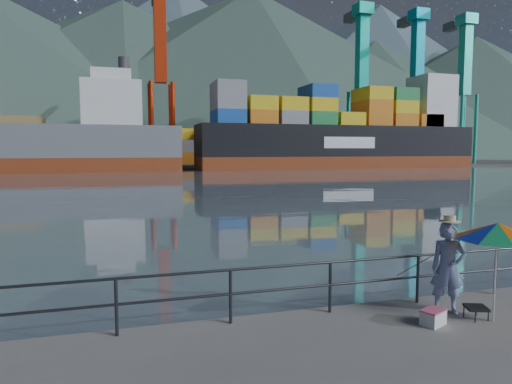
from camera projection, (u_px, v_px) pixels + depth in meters
harbor_water at (130, 161)px, 131.10m from camera, size 500.00×280.00×0.00m
far_dock at (182, 165)px, 98.64m from camera, size 200.00×40.00×0.40m
guardrail at (282, 291)px, 8.62m from camera, size 22.00×0.06×1.03m
mountains at (211, 81)px, 213.07m from camera, size 600.00×332.80×80.00m
port_cranes at (288, 88)px, 94.55m from camera, size 116.00×28.00×38.40m
container_stacks at (273, 150)px, 105.28m from camera, size 58.00×8.40×7.80m
fisherman at (448, 268)px, 8.87m from camera, size 0.76×0.65×1.78m
beach_umbrella at (497, 231)px, 8.32m from camera, size 1.97×1.97×1.86m
folding_stool at (476, 312)px, 8.58m from camera, size 0.48×0.48×0.25m
cooler_bag at (433, 318)px, 8.30m from camera, size 0.53×0.46×0.26m
fishing_rod at (427, 299)px, 9.74m from camera, size 0.45×1.63×1.18m
container_ship at (346, 135)px, 85.60m from camera, size 52.92×8.82×18.10m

